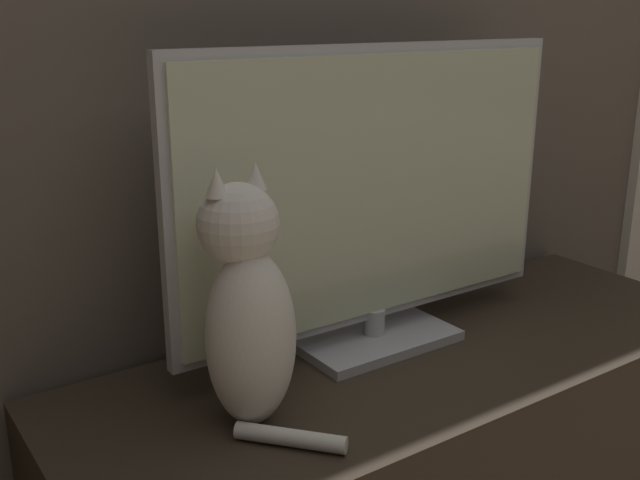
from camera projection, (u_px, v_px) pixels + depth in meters
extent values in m
cube|color=#33281E|center=(416.00, 464.00, 1.58)|extent=(1.47, 0.53, 0.51)
cube|color=#B7B7BC|center=(374.00, 338.00, 1.54)|extent=(0.33, 0.20, 0.02)
cylinder|color=#B7B7BC|center=(374.00, 321.00, 1.53)|extent=(0.04, 0.04, 0.05)
cube|color=#B7B7BC|center=(375.00, 187.00, 1.46)|extent=(0.89, 0.02, 0.54)
cube|color=beige|center=(379.00, 188.00, 1.45)|extent=(0.86, 0.01, 0.51)
ellipsoid|color=silver|center=(251.00, 339.00, 1.21)|extent=(0.17, 0.15, 0.30)
ellipsoid|color=olive|center=(234.00, 337.00, 1.25)|extent=(0.09, 0.05, 0.17)
sphere|color=silver|center=(238.00, 224.00, 1.17)|extent=(0.15, 0.15, 0.13)
cone|color=silver|center=(216.00, 182.00, 1.13)|extent=(0.04, 0.04, 0.04)
cone|color=silver|center=(255.00, 176.00, 1.17)|extent=(0.04, 0.04, 0.04)
cylinder|color=silver|center=(290.00, 438.00, 1.17)|extent=(0.14, 0.16, 0.03)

